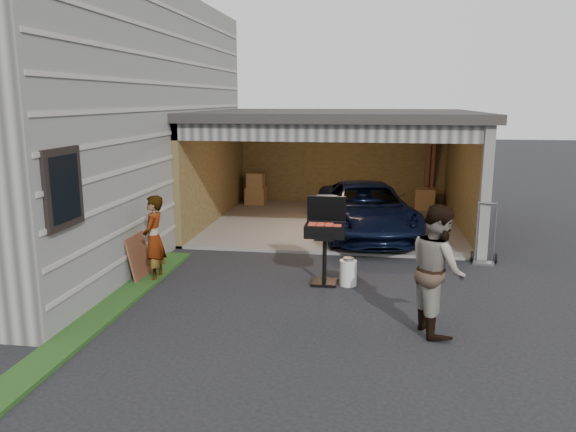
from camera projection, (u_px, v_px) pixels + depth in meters
name	position (u px, v px, depth m)	size (l,w,h in m)	color
ground	(255.00, 315.00, 8.43)	(80.00, 80.00, 0.00)	black
house	(29.00, 119.00, 12.62)	(7.00, 11.00, 5.50)	#474744
groundcover_strip	(82.00, 331.00, 7.78)	(0.50, 8.00, 0.06)	#193814
garage	(337.00, 151.00, 14.52)	(6.80, 6.30, 2.90)	#605E59
minivan	(366.00, 212.00, 13.12)	(2.01, 4.35, 1.21)	black
woman	(154.00, 239.00, 9.89)	(0.56, 0.37, 1.55)	#9FACC8
man	(437.00, 269.00, 7.68)	(0.88, 0.68, 1.81)	#421F1A
bbq_grill	(325.00, 233.00, 9.72)	(0.68, 0.60, 1.52)	black
propane_tank	(348.00, 273.00, 9.76)	(0.30, 0.30, 0.45)	white
plywood_panel	(139.00, 258.00, 10.02)	(0.03, 0.74, 0.83)	#512D1C
hand_truck	(484.00, 252.00, 11.07)	(0.53, 0.44, 1.23)	gray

